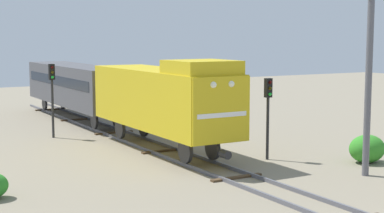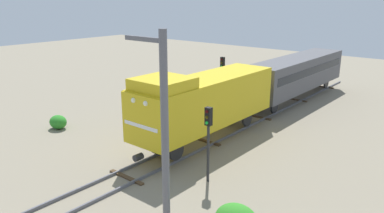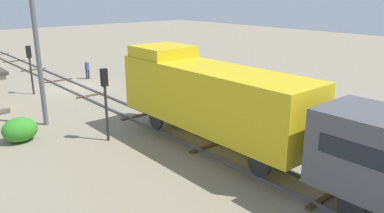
{
  "view_description": "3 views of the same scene",
  "coord_description": "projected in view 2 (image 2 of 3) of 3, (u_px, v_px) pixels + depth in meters",
  "views": [
    {
      "loc": [
        -13.41,
        -9.74,
        5.83
      ],
      "look_at": [
        -0.44,
        12.7,
        2.71
      ],
      "focal_mm": 55.0,
      "sensor_mm": 36.0,
      "label": 1
    },
    {
      "loc": [
        13.64,
        -1.35,
        8.9
      ],
      "look_at": [
        -0.59,
        15.76,
        2.36
      ],
      "focal_mm": 35.0,
      "sensor_mm": 36.0,
      "label": 2
    },
    {
      "loc": [
        12.0,
        29.17,
        7.49
      ],
      "look_at": [
        -0.83,
        14.1,
        1.49
      ],
      "focal_mm": 35.0,
      "sensor_mm": 36.0,
      "label": 3
    }
  ],
  "objects": [
    {
      "name": "traffic_signal_mid",
      "position": [
        208.0,
        131.0,
        18.02
      ],
      "size": [
        0.32,
        0.34,
        3.87
      ],
      "color": "#262628",
      "rests_on": "ground"
    },
    {
      "name": "bush_far",
      "position": [
        58.0,
        122.0,
        26.15
      ],
      "size": [
        1.32,
        1.08,
        0.96
      ],
      "primitive_type": "ellipsoid",
      "color": "#2A8126",
      "rests_on": "ground"
    },
    {
      "name": "catenary_mast",
      "position": [
        164.0,
        135.0,
        13.23
      ],
      "size": [
        1.94,
        0.28,
        7.91
      ],
      "color": "#595960",
      "rests_on": "ground"
    },
    {
      "name": "passenger_car_leading",
      "position": [
        297.0,
        72.0,
        33.01
      ],
      "size": [
        2.84,
        14.0,
        3.66
      ],
      "color": "#4C4C51",
      "rests_on": "railway_track"
    },
    {
      "name": "traffic_signal_far",
      "position": [
        222.0,
        73.0,
        30.39
      ],
      "size": [
        0.32,
        0.34,
        4.25
      ],
      "color": "#262628",
      "rests_on": "ground"
    },
    {
      "name": "locomotive",
      "position": [
        205.0,
        100.0,
        23.1
      ],
      "size": [
        2.9,
        11.6,
        4.6
      ],
      "color": "gold",
      "rests_on": "railway_track"
    }
  ]
}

